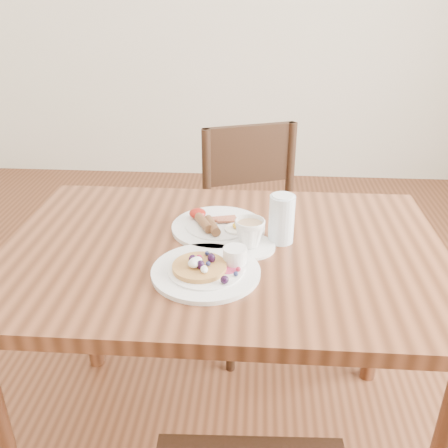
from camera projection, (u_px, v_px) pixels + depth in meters
name	position (u px, v px, depth m)	size (l,w,h in m)	color
ground	(224.00, 440.00, 1.69)	(5.00, 5.00, 0.00)	#542C18
dining_table	(224.00, 278.00, 1.40)	(1.20, 0.80, 0.75)	brown
chair_far	(258.00, 228.00, 2.02)	(0.54, 0.54, 0.88)	black
pancake_plate	(208.00, 268.00, 1.23)	(0.27, 0.27, 0.06)	white
breakfast_plate	(217.00, 226.00, 1.44)	(0.27, 0.27, 0.04)	white
teacup_saucer	(250.00, 236.00, 1.33)	(0.14, 0.14, 0.08)	white
water_glass	(282.00, 219.00, 1.35)	(0.07, 0.07, 0.14)	silver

